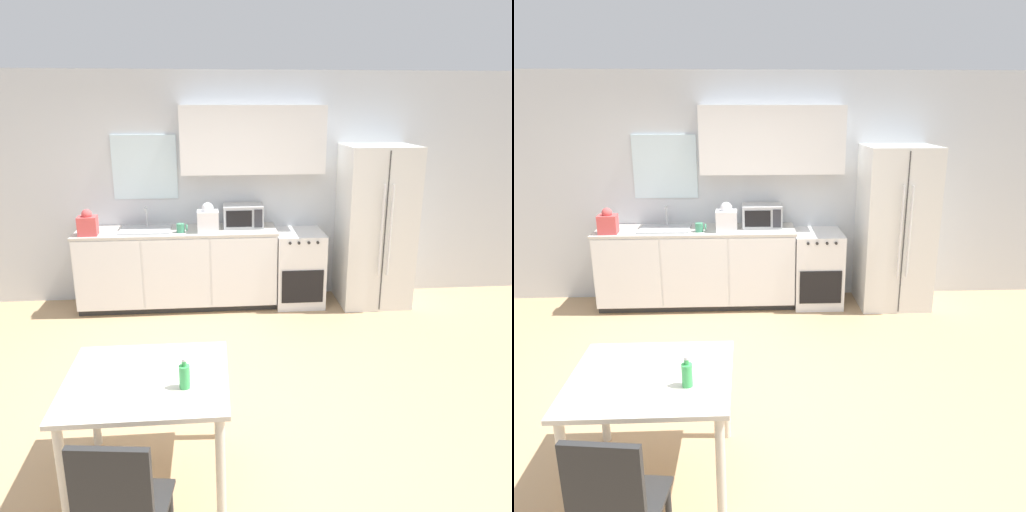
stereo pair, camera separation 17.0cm
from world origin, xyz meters
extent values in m
plane|color=tan|center=(0.00, 0.00, 0.00)|extent=(12.00, 12.00, 0.00)
cube|color=silver|center=(0.00, 2.40, 1.35)|extent=(12.00, 0.06, 2.70)
cube|color=silver|center=(-0.78, 2.36, 1.63)|extent=(0.74, 0.04, 0.74)
cube|color=white|center=(0.47, 2.21, 1.94)|extent=(1.64, 0.32, 0.76)
cube|color=#333333|center=(-0.42, 2.11, 0.04)|extent=(2.28, 0.53, 0.08)
cube|color=white|center=(-0.42, 2.08, 0.49)|extent=(2.28, 0.59, 0.83)
cube|color=white|center=(-1.18, 1.78, 0.49)|extent=(0.74, 0.01, 0.81)
cube|color=white|center=(-0.42, 1.78, 0.49)|extent=(0.74, 0.01, 0.81)
cube|color=white|center=(0.34, 1.78, 0.49)|extent=(0.74, 0.01, 0.81)
cube|color=beige|center=(-0.42, 2.08, 0.92)|extent=(2.30, 0.61, 0.03)
cube|color=white|center=(1.01, 2.07, 0.44)|extent=(0.56, 0.61, 0.89)
cube|color=black|center=(1.01, 1.75, 0.31)|extent=(0.48, 0.01, 0.39)
cylinder|color=#262626|center=(0.85, 1.75, 0.84)|extent=(0.03, 0.02, 0.03)
cylinder|color=#262626|center=(0.95, 1.75, 0.84)|extent=(0.03, 0.02, 0.03)
cylinder|color=#262626|center=(1.07, 1.75, 0.84)|extent=(0.03, 0.02, 0.03)
cylinder|color=#262626|center=(1.17, 1.75, 0.84)|extent=(0.03, 0.02, 0.03)
cube|color=silver|center=(1.91, 2.02, 0.94)|extent=(0.80, 0.70, 1.88)
cube|color=#3F3F3F|center=(1.91, 1.67, 0.94)|extent=(0.01, 0.01, 1.82)
cylinder|color=silver|center=(1.86, 1.64, 0.98)|extent=(0.02, 0.02, 1.04)
cylinder|color=silver|center=(1.96, 1.64, 0.98)|extent=(0.02, 0.02, 1.04)
cube|color=#B7BABC|center=(-0.78, 2.08, 0.95)|extent=(0.58, 0.44, 0.02)
cylinder|color=silver|center=(-0.78, 2.26, 1.07)|extent=(0.02, 0.02, 0.22)
cylinder|color=silver|center=(-0.78, 2.19, 1.17)|extent=(0.02, 0.14, 0.02)
cube|color=#B7BABC|center=(0.35, 2.17, 1.07)|extent=(0.46, 0.33, 0.26)
cube|color=black|center=(0.30, 2.00, 1.07)|extent=(0.30, 0.01, 0.19)
cube|color=#2D2D33|center=(0.52, 2.00, 1.07)|extent=(0.09, 0.01, 0.21)
cylinder|color=#3F8C66|center=(-0.37, 1.95, 0.99)|extent=(0.09, 0.09, 0.10)
torus|color=#3F8C66|center=(-0.30, 1.95, 0.99)|extent=(0.02, 0.08, 0.08)
cube|color=white|center=(-0.06, 1.96, 1.06)|extent=(0.24, 0.21, 0.24)
sphere|color=white|center=(-0.06, 1.96, 1.21)|extent=(0.13, 0.13, 0.13)
cube|color=#D14C4C|center=(-1.38, 1.92, 1.04)|extent=(0.21, 0.18, 0.21)
sphere|color=#D14C4C|center=(-1.38, 1.92, 1.17)|extent=(0.12, 0.12, 0.11)
cube|color=beige|center=(-0.43, -0.85, 0.72)|extent=(0.99, 0.88, 0.03)
cylinder|color=beige|center=(-0.86, -1.23, 0.35)|extent=(0.06, 0.06, 0.71)
cylinder|color=beige|center=(0.01, -1.23, 0.35)|extent=(0.06, 0.06, 0.71)
cylinder|color=beige|center=(-0.86, -0.47, 0.35)|extent=(0.06, 0.06, 0.71)
cylinder|color=beige|center=(0.01, -0.47, 0.35)|extent=(0.06, 0.06, 0.71)
cube|color=#282828|center=(-0.45, -1.57, 0.44)|extent=(0.45, 0.45, 0.02)
cube|color=#282828|center=(-0.47, -1.75, 0.69)|extent=(0.37, 0.08, 0.48)
cylinder|color=#3FB259|center=(-0.19, -0.98, 0.81)|extent=(0.07, 0.07, 0.14)
cylinder|color=#3FB259|center=(-0.19, -0.98, 0.89)|extent=(0.03, 0.03, 0.03)
cylinder|color=white|center=(-0.19, -0.98, 0.92)|extent=(0.03, 0.03, 0.02)
camera|label=1|loc=(0.00, -3.57, 2.32)|focal=35.00mm
camera|label=2|loc=(0.17, -3.58, 2.32)|focal=35.00mm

